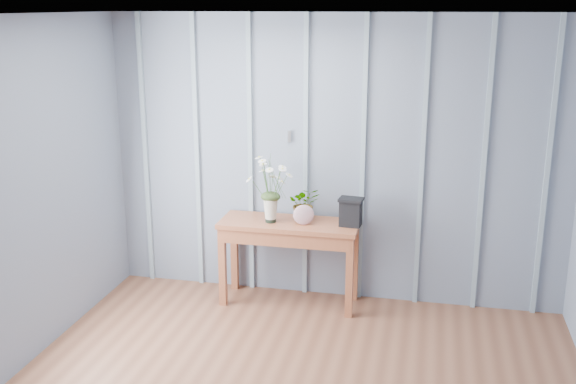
% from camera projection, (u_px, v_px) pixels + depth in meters
% --- Properties ---
extents(room_shell, '(4.00, 4.50, 2.50)m').
position_uv_depth(room_shell, '(306.00, 95.00, 4.39)').
color(room_shell, gray).
rests_on(room_shell, ground).
extents(sideboard, '(1.20, 0.45, 0.75)m').
position_uv_depth(sideboard, '(289.00, 234.00, 5.84)').
color(sideboard, brown).
rests_on(sideboard, ground).
extents(daisy_vase, '(0.41, 0.32, 0.59)m').
position_uv_depth(daisy_vase, '(270.00, 181.00, 5.70)').
color(daisy_vase, black).
rests_on(daisy_vase, sideboard).
extents(spider_plant, '(0.32, 0.30, 0.30)m').
position_uv_depth(spider_plant, '(304.00, 204.00, 5.81)').
color(spider_plant, '#263B1A').
rests_on(spider_plant, sideboard).
extents(felt_disc_vessel, '(0.18, 0.09, 0.18)m').
position_uv_depth(felt_disc_vessel, '(304.00, 215.00, 5.70)').
color(felt_disc_vessel, '#8B4A6A').
rests_on(felt_disc_vessel, sideboard).
extents(carved_box, '(0.21, 0.17, 0.24)m').
position_uv_depth(carved_box, '(351.00, 212.00, 5.67)').
color(carved_box, black).
rests_on(carved_box, sideboard).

